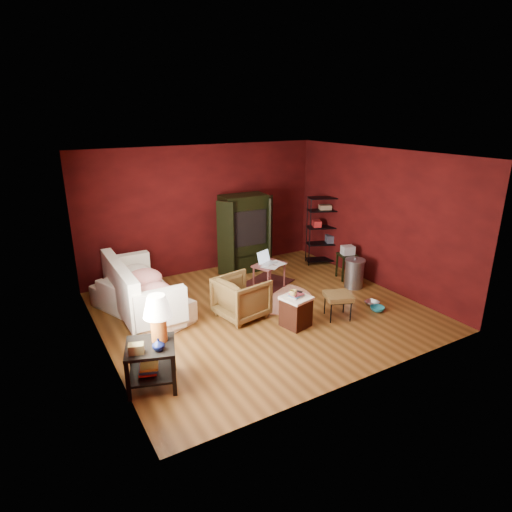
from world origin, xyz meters
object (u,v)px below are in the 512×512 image
Objects in this scene: tv_armoire at (244,232)px; side_table at (154,333)px; sofa at (141,294)px; wire_shelving at (324,228)px; hamper at (296,311)px; laptop_desk at (269,267)px; armchair at (242,295)px.

side_table is at bearing -131.54° from tv_armoire.
wire_shelving is (4.53, 0.50, 0.48)m from sofa.
hamper is 0.35× the size of tv_armoire.
sofa is at bearing 154.92° from laptop_desk.
side_table is (-1.90, -1.13, 0.34)m from armchair.
hamper is (2.53, 0.36, -0.47)m from side_table.
sofa is at bearing 46.41° from armchair.
side_table is 0.72× the size of tv_armoire.
sofa is 1.27× the size of wire_shelving.
tv_armoire is at bearing 78.99° from hamper.
laptop_desk is (0.44, 1.56, 0.21)m from hamper.
armchair is at bearing -117.31° from tv_armoire.
wire_shelving is (1.86, -0.53, -0.02)m from tv_armoire.
armchair is (1.50, -0.99, 0.01)m from sofa.
laptop_desk is at bearing -63.26° from armchair.
wire_shelving is (4.92, 2.62, 0.13)m from side_table.
armchair is 2.38m from tv_armoire.
armchair reaches higher than laptop_desk.
laptop_desk is at bearing -116.39° from sofa.
tv_armoire reaches higher than armchair.
laptop_desk is at bearing 74.43° from hamper.
wire_shelving is at bearing -13.07° from tv_armoire.
laptop_desk is (2.96, 1.93, -0.26)m from side_table.
tv_armoire reaches higher than side_table.
sofa is at bearing 79.38° from side_table.
side_table is at bearing 147.37° from sofa.
tv_armoire is (0.11, 1.22, 0.41)m from laptop_desk.
wire_shelving reaches higher than sofa.
tv_armoire is at bearing 64.35° from laptop_desk.
sofa is 2.57m from laptop_desk.
hamper is 0.78× the size of laptop_desk.
sofa is 2.90m from tv_armoire.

